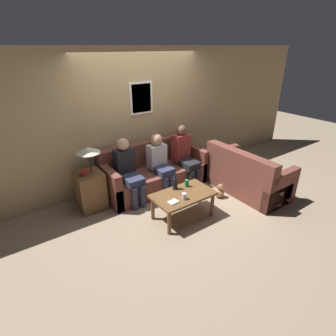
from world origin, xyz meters
TOP-DOWN VIEW (x-y plane):
  - ground_plane at (0.00, 0.00)m, footprint 16.00×16.00m
  - wall_back at (0.00, 0.94)m, footprint 9.00×0.08m
  - couch_main at (0.00, 0.50)m, footprint 2.07×0.83m
  - couch_side at (1.34, -0.68)m, footprint 0.83×1.53m
  - coffee_table at (-0.18, -0.66)m, footprint 0.99×0.59m
  - side_table_with_lamp at (-1.30, 0.48)m, footprint 0.47×0.44m
  - wine_bottle at (-0.19, -0.46)m, footprint 0.08×0.08m
  - drinking_glass at (-0.26, -0.79)m, footprint 0.07×0.07m
  - book_stack at (-0.46, -0.77)m, footprint 0.16×0.13m
  - soda_can at (0.02, -0.50)m, footprint 0.07×0.07m
  - person_left at (-0.64, 0.35)m, footprint 0.34×0.64m
  - person_middle at (0.02, 0.31)m, footprint 0.34×0.58m
  - person_right at (0.60, 0.30)m, footprint 0.34×0.64m
  - teddy_bear at (0.77, -0.56)m, footprint 0.17×0.17m

SIDE VIEW (x-z plane):
  - ground_plane at x=0.00m, z-range 0.00..0.00m
  - teddy_bear at x=0.77m, z-range -0.02..0.25m
  - couch_main at x=0.00m, z-range -0.13..0.75m
  - couch_side at x=1.34m, z-range -0.13..0.75m
  - coffee_table at x=-0.18m, z-range 0.16..0.60m
  - side_table_with_lamp at x=-1.30m, z-range -0.15..0.97m
  - book_stack at x=-0.46m, z-range 0.44..0.46m
  - drinking_glass at x=-0.26m, z-range 0.44..0.54m
  - soda_can at x=0.02m, z-range 0.44..0.57m
  - wine_bottle at x=-0.19m, z-range 0.41..0.68m
  - person_middle at x=0.02m, z-range 0.06..1.18m
  - person_left at x=-0.64m, z-range 0.04..1.19m
  - person_right at x=0.60m, z-range 0.04..1.23m
  - wall_back at x=0.00m, z-range 0.00..2.60m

